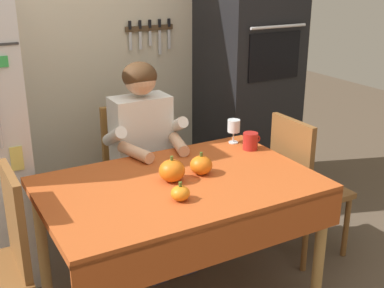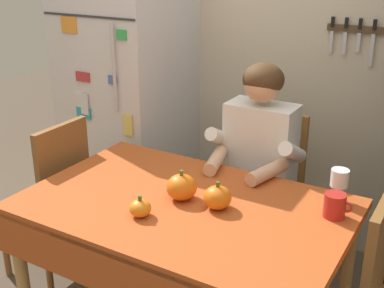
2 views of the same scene
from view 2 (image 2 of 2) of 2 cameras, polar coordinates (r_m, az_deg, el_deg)
name	(u,v)px [view 2 (image 2 of 2)]	position (r m, az deg, el deg)	size (l,w,h in m)	color
back_wall_assembly	(301,35)	(3.10, 12.32, 12.06)	(3.70, 0.13, 2.60)	beige
refrigerator	(129,92)	(3.31, -7.22, 5.84)	(0.68, 0.71, 1.80)	silver
dining_table	(182,222)	(2.22, -1.18, -8.81)	(1.40, 0.90, 0.74)	tan
chair_behind_person	(267,187)	(2.89, 8.47, -4.82)	(0.40, 0.40, 0.93)	#9E6B33
seated_person	(255,161)	(2.63, 7.15, -1.97)	(0.47, 0.55, 1.25)	#38384C
chair_left_side	(53,194)	(2.88, -15.51, -5.51)	(0.40, 0.40, 0.93)	brown
coffee_mug	(335,205)	(2.14, 15.94, -6.73)	(0.12, 0.09, 0.10)	#B2231E
wine_glass	(340,179)	(2.25, 16.42, -3.85)	(0.08, 0.08, 0.15)	white
pumpkin_large	(140,208)	(2.08, -5.91, -7.26)	(0.09, 0.09, 0.09)	orange
pumpkin_medium	(182,187)	(2.20, -1.20, -4.92)	(0.13, 0.13, 0.14)	orange
pumpkin_small	(217,197)	(2.13, 2.91, -6.08)	(0.12, 0.12, 0.12)	orange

